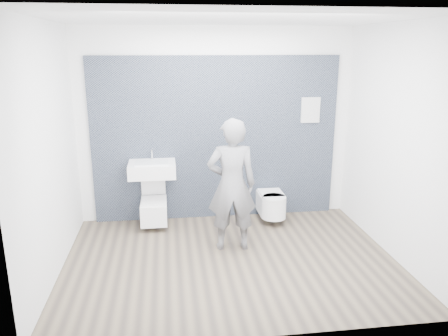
{
  "coord_description": "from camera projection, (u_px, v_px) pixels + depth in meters",
  "views": [
    {
      "loc": [
        -0.72,
        -4.79,
        2.51
      ],
      "look_at": [
        0.0,
        0.6,
        1.0
      ],
      "focal_mm": 35.0,
      "sensor_mm": 36.0,
      "label": 1
    }
  ],
  "objects": [
    {
      "name": "ground",
      "position": [
        230.0,
        260.0,
        5.34
      ],
      "size": [
        4.0,
        4.0,
        0.0
      ],
      "primitive_type": "plane",
      "color": "brown",
      "rests_on": "ground"
    },
    {
      "name": "toilet_square",
      "position": [
        154.0,
        209.0,
        6.27
      ],
      "size": [
        0.37,
        0.53,
        0.71
      ],
      "color": "white",
      "rests_on": "ground"
    },
    {
      "name": "room_shell",
      "position": [
        231.0,
        119.0,
        4.87
      ],
      "size": [
        4.0,
        4.0,
        4.0
      ],
      "color": "white",
      "rests_on": "ground"
    },
    {
      "name": "info_placard",
      "position": [
        305.0,
        212.0,
        6.88
      ],
      "size": [
        0.28,
        0.03,
        0.37
      ],
      "primitive_type": "cube",
      "color": "white",
      "rests_on": "ground"
    },
    {
      "name": "tile_wall",
      "position": [
        217.0,
        215.0,
        6.74
      ],
      "size": [
        3.6,
        0.06,
        2.4
      ],
      "primitive_type": "cube",
      "color": "black",
      "rests_on": "ground"
    },
    {
      "name": "visitor",
      "position": [
        232.0,
        185.0,
        5.44
      ],
      "size": [
        0.64,
        0.43,
        1.69
      ],
      "primitive_type": "imported",
      "rotation": [
        0.0,
        0.0,
        3.1
      ],
      "color": "gray",
      "rests_on": "ground"
    },
    {
      "name": "toilet_rounded",
      "position": [
        272.0,
        204.0,
        6.45
      ],
      "size": [
        0.36,
        0.61,
        0.33
      ],
      "color": "white",
      "rests_on": "ground"
    },
    {
      "name": "washbasin",
      "position": [
        152.0,
        169.0,
        6.13
      ],
      "size": [
        0.65,
        0.49,
        0.49
      ],
      "color": "white",
      "rests_on": "ground"
    }
  ]
}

